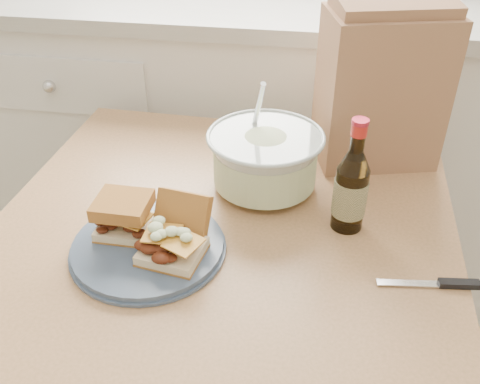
% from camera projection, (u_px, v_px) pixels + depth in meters
% --- Properties ---
extents(cabinet_run, '(2.50, 0.64, 0.94)m').
position_uv_depth(cabinet_run, '(245.00, 135.00, 1.82)').
color(cabinet_run, white).
rests_on(cabinet_run, ground).
extents(dining_table, '(0.89, 0.89, 0.72)m').
position_uv_depth(dining_table, '(223.00, 268.00, 1.06)').
color(dining_table, tan).
rests_on(dining_table, ground).
extents(plate, '(0.27, 0.27, 0.02)m').
position_uv_depth(plate, '(148.00, 247.00, 0.94)').
color(plate, '#43546D').
rests_on(plate, dining_table).
extents(sandwich_left, '(0.10, 0.09, 0.07)m').
position_uv_depth(sandwich_left, '(124.00, 215.00, 0.95)').
color(sandwich_left, beige).
rests_on(sandwich_left, plate).
extents(sandwich_right, '(0.12, 0.15, 0.09)m').
position_uv_depth(sandwich_right, '(175.00, 235.00, 0.91)').
color(sandwich_right, beige).
rests_on(sandwich_right, plate).
extents(coleslaw_bowl, '(0.24, 0.24, 0.23)m').
position_uv_depth(coleslaw_bowl, '(265.00, 162.00, 1.08)').
color(coleslaw_bowl, silver).
rests_on(coleslaw_bowl, dining_table).
extents(beer_bottle, '(0.06, 0.06, 0.22)m').
position_uv_depth(beer_bottle, '(351.00, 189.00, 0.96)').
color(beer_bottle, black).
rests_on(beer_bottle, dining_table).
extents(knife, '(0.17, 0.03, 0.01)m').
position_uv_depth(knife, '(446.00, 284.00, 0.87)').
color(knife, silver).
rests_on(knife, dining_table).
extents(paper_bag, '(0.28, 0.22, 0.32)m').
position_uv_depth(paper_bag, '(381.00, 89.00, 1.13)').
color(paper_bag, '#A57350').
rests_on(paper_bag, dining_table).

